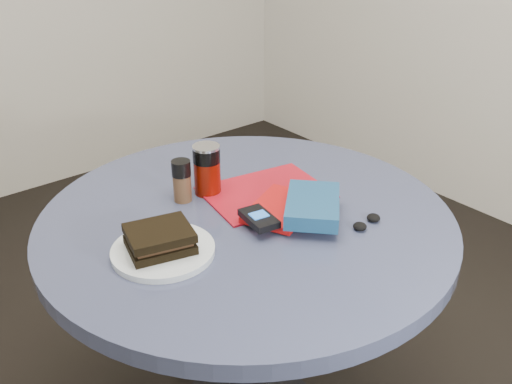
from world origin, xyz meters
TOP-DOWN VIEW (x-y plane):
  - table at (0.00, 0.00)m, footprint 1.00×1.00m
  - plate at (-0.24, -0.02)m, footprint 0.27×0.27m
  - sandwich at (-0.25, -0.02)m, footprint 0.16×0.14m
  - soda_can at (-0.01, 0.15)m, footprint 0.07×0.07m
  - pepper_grinder at (-0.08, 0.16)m, footprint 0.05×0.05m
  - magazine at (0.11, 0.05)m, footprint 0.34×0.28m
  - red_book at (0.07, -0.05)m, footprint 0.23×0.20m
  - novel at (0.10, -0.12)m, footprint 0.22×0.22m
  - mp3_player at (-0.02, -0.07)m, footprint 0.07×0.11m
  - headphones at (0.18, -0.22)m, footprint 0.09×0.04m

SIDE VIEW (x-z plane):
  - table at x=0.00m, z-range 0.21..0.96m
  - magazine at x=0.11m, z-range 0.75..0.76m
  - plate at x=-0.24m, z-range 0.75..0.76m
  - headphones at x=0.18m, z-range 0.75..0.77m
  - red_book at x=0.07m, z-range 0.76..0.77m
  - mp3_player at x=-0.02m, z-range 0.77..0.79m
  - sandwich at x=-0.25m, z-range 0.76..0.81m
  - novel at x=0.10m, z-range 0.77..0.81m
  - pepper_grinder at x=-0.08m, z-range 0.75..0.86m
  - soda_can at x=-0.01m, z-range 0.75..0.88m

